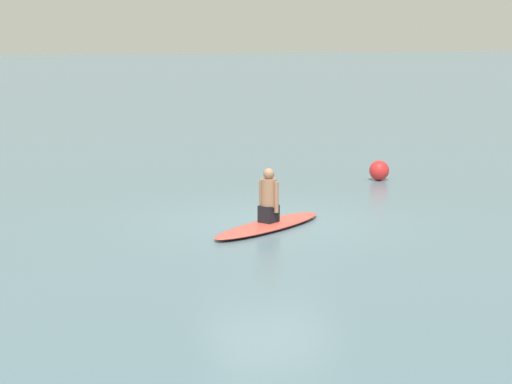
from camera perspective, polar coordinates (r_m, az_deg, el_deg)
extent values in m
plane|color=slate|center=(17.04, 0.89, -2.02)|extent=(400.00, 400.00, 0.00)
ellipsoid|color=#D84C3F|center=(16.54, 0.83, -2.16)|extent=(3.06, 1.99, 0.13)
cube|color=black|center=(16.49, 0.83, -1.41)|extent=(0.42, 0.39, 0.31)
cylinder|color=#9E7051|center=(16.42, 0.83, -0.05)|extent=(0.39, 0.39, 0.52)
sphere|color=#9E7051|center=(16.36, 0.83, 1.18)|extent=(0.21, 0.21, 0.21)
cylinder|color=#9E7051|center=(16.33, 1.33, -0.35)|extent=(0.11, 0.11, 0.58)
cylinder|color=#9E7051|center=(16.54, 0.34, -0.21)|extent=(0.11, 0.11, 0.58)
sphere|color=red|center=(22.38, 7.98, 1.39)|extent=(0.50, 0.50, 0.50)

